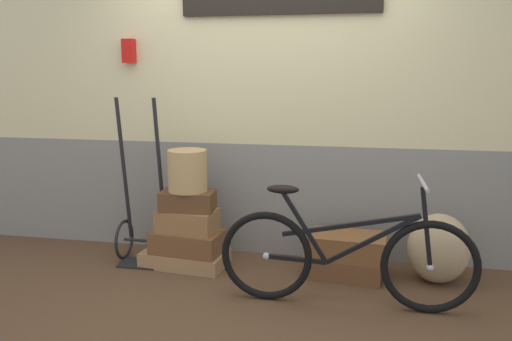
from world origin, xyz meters
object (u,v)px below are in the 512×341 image
object	(u,v)px
suitcase_5	(348,245)
suitcase_4	(342,266)
suitcase_0	(185,258)
suitcase_3	(188,201)
bicycle	(345,258)
suitcase_1	(187,242)
suitcase_2	(188,221)
burlap_sack	(438,248)
luggage_trolley	(144,226)
wicker_basket	(187,171)

from	to	relation	value
suitcase_5	suitcase_4	bearing A→B (deg)	-171.09
suitcase_0	suitcase_3	size ratio (longest dim) A/B	1.60
suitcase_5	bicycle	size ratio (longest dim) A/B	0.33
suitcase_4	bicycle	world-z (taller)	bicycle
suitcase_1	suitcase_5	world-z (taller)	suitcase_5
suitcase_2	suitcase_5	bearing A→B (deg)	7.63
burlap_sack	bicycle	distance (m)	0.88
suitcase_4	suitcase_1	bearing A→B (deg)	-172.18
suitcase_3	suitcase_5	world-z (taller)	suitcase_3
suitcase_1	luggage_trolley	distance (m)	0.42
suitcase_2	bicycle	distance (m)	1.36
suitcase_0	suitcase_1	xyz separation A→B (m)	(0.03, -0.02, 0.15)
suitcase_3	suitcase_4	world-z (taller)	suitcase_3
suitcase_2	suitcase_4	size ratio (longest dim) A/B	0.78
suitcase_2	suitcase_5	size ratio (longest dim) A/B	0.81
suitcase_1	suitcase_3	world-z (taller)	suitcase_3
suitcase_3	suitcase_5	xyz separation A→B (m)	(1.28, 0.05, -0.30)
suitcase_5	wicker_basket	world-z (taller)	wicker_basket
suitcase_0	bicycle	world-z (taller)	bicycle
suitcase_4	luggage_trolley	distance (m)	1.67
suitcase_0	suitcase_1	distance (m)	0.16
luggage_trolley	burlap_sack	distance (m)	2.37
luggage_trolley	burlap_sack	bearing A→B (deg)	0.25
suitcase_1	suitcase_2	distance (m)	0.18
suitcase_2	luggage_trolley	size ratio (longest dim) A/B	0.34
suitcase_3	bicycle	size ratio (longest dim) A/B	0.25
suitcase_0	suitcase_5	world-z (taller)	suitcase_5
suitcase_2	suitcase_0	bearing A→B (deg)	170.68
suitcase_1	suitcase_3	distance (m)	0.34
suitcase_2	suitcase_5	distance (m)	1.30
suitcase_4	luggage_trolley	size ratio (longest dim) A/B	0.43
suitcase_4	wicker_basket	distance (m)	1.44
burlap_sack	luggage_trolley	bearing A→B (deg)	-179.75
suitcase_3	suitcase_5	size ratio (longest dim) A/B	0.74
suitcase_0	suitcase_2	size ratio (longest dim) A/B	1.46
suitcase_5	luggage_trolley	bearing A→B (deg)	-175.07
suitcase_0	suitcase_1	world-z (taller)	suitcase_1
suitcase_3	suitcase_0	bearing A→B (deg)	161.35
suitcase_0	suitcase_2	distance (m)	0.33
suitcase_0	wicker_basket	size ratio (longest dim) A/B	2.05
suitcase_2	suitcase_4	xyz separation A→B (m)	(1.25, 0.04, -0.31)
suitcase_1	wicker_basket	xyz separation A→B (m)	(0.01, 0.02, 0.59)
suitcase_0	luggage_trolley	xyz separation A→B (m)	(-0.37, 0.04, 0.24)
burlap_sack	suitcase_0	bearing A→B (deg)	-178.46
suitcase_1	burlap_sack	size ratio (longest dim) A/B	1.05
suitcase_0	burlap_sack	xyz separation A→B (m)	(1.99, 0.05, 0.21)
suitcase_5	bicycle	xyz separation A→B (m)	(-0.02, -0.52, 0.09)
suitcase_3	burlap_sack	xyz separation A→B (m)	(1.95, 0.07, -0.29)
suitcase_4	bicycle	bearing A→B (deg)	-82.02
suitcase_1	bicycle	size ratio (longest dim) A/B	0.33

